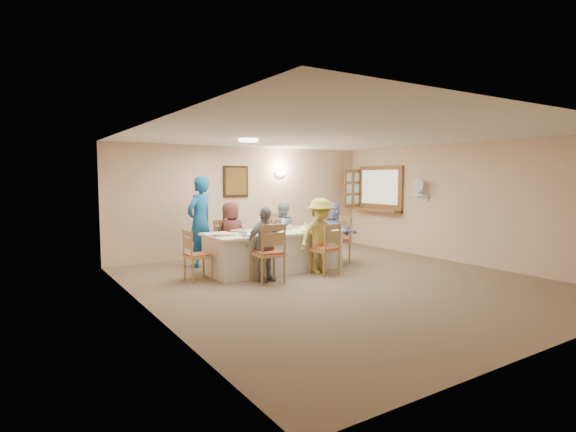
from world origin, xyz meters
TOP-DOWN VIEW (x-y plane):
  - ground at (0.00, 0.00)m, footprint 7.00×7.00m
  - room_walls at (0.00, 0.00)m, footprint 7.00×7.00m
  - wall_picture at (-0.30, 3.46)m, footprint 0.62×0.05m
  - wall_sconce at (0.90, 3.44)m, footprint 0.26×0.09m
  - ceiling_light at (-1.00, 1.50)m, footprint 0.36×0.36m
  - serving_hatch at (3.21, 2.40)m, footprint 0.06×1.50m
  - hatch_sill at (3.09, 2.40)m, footprint 0.30×1.50m
  - shutter_door at (2.95, 3.16)m, footprint 0.55×0.04m
  - fan_shelf at (3.13, 1.05)m, footprint 0.22×0.36m
  - desk_fan at (3.10, 1.05)m, footprint 0.30×0.30m
  - dining_table at (-0.47, 1.48)m, footprint 2.66×1.12m
  - chair_back_left at (-1.07, 2.28)m, footprint 0.54×0.54m
  - chair_back_right at (0.13, 2.28)m, footprint 0.58×0.58m
  - chair_front_left at (-1.07, 0.68)m, footprint 0.55×0.55m
  - chair_front_right at (0.13, 0.68)m, footprint 0.51×0.51m
  - chair_left_end at (-2.02, 1.48)m, footprint 0.45×0.45m
  - chair_right_end at (1.08, 1.48)m, footprint 0.51×0.51m
  - diner_back_left at (-1.07, 2.16)m, footprint 0.70×0.51m
  - diner_back_right at (0.13, 2.16)m, footprint 0.70×0.59m
  - diner_front_left at (-1.07, 0.80)m, footprint 0.82×0.46m
  - diner_front_right at (0.13, 0.80)m, footprint 0.92×0.54m
  - diner_right_end at (0.95, 1.48)m, footprint 1.20×0.39m
  - caregiver at (-1.52, 2.63)m, footprint 1.03×0.99m
  - placemat_fl at (-1.07, 1.06)m, footprint 0.38×0.28m
  - plate_fl at (-1.07, 1.06)m, footprint 0.23×0.23m
  - napkin_fl at (-0.89, 1.01)m, footprint 0.15×0.15m
  - placemat_fr at (0.13, 1.06)m, footprint 0.35×0.26m
  - plate_fr at (0.13, 1.06)m, footprint 0.23×0.23m
  - napkin_fr at (0.31, 1.01)m, footprint 0.15×0.15m
  - placemat_bl at (-1.07, 1.90)m, footprint 0.36×0.27m
  - plate_bl at (-1.07, 1.90)m, footprint 0.25×0.25m
  - napkin_bl at (-0.89, 1.85)m, footprint 0.15×0.15m
  - placemat_br at (0.13, 1.90)m, footprint 0.35×0.26m
  - plate_br at (0.13, 1.90)m, footprint 0.23×0.23m
  - napkin_br at (0.31, 1.85)m, footprint 0.14×0.14m
  - placemat_le at (-1.57, 1.48)m, footprint 0.37×0.27m
  - plate_le at (-1.57, 1.48)m, footprint 0.22×0.22m
  - napkin_le at (-1.39, 1.43)m, footprint 0.15×0.15m
  - placemat_re at (0.65, 1.48)m, footprint 0.35×0.26m
  - plate_re at (0.65, 1.48)m, footprint 0.25×0.25m
  - napkin_re at (0.83, 1.43)m, footprint 0.14×0.14m
  - teacup_a at (-1.28, 1.15)m, footprint 0.18×0.18m
  - teacup_b at (-0.07, 2.02)m, footprint 0.12×0.12m
  - bowl_a at (-0.75, 1.24)m, footprint 0.40×0.40m
  - bowl_b at (-0.11, 1.69)m, footprint 0.27×0.27m
  - condiment_ketchup at (-0.53, 1.47)m, footprint 0.11×0.11m
  - condiment_brown at (-0.39, 1.50)m, footprint 0.13×0.13m
  - condiment_malt at (-0.37, 1.46)m, footprint 0.14×0.14m
  - drinking_glass at (-0.62, 1.53)m, footprint 0.07×0.07m

SIDE VIEW (x-z plane):
  - ground at x=0.00m, z-range 0.00..0.00m
  - dining_table at x=-0.47m, z-range 0.00..0.76m
  - chair_left_end at x=-2.02m, z-range 0.00..0.90m
  - chair_back_left at x=-1.07m, z-range 0.00..0.95m
  - chair_front_right at x=0.13m, z-range 0.00..0.96m
  - chair_right_end at x=1.08m, z-range 0.00..0.96m
  - chair_back_right at x=0.13m, z-range 0.00..1.03m
  - chair_front_left at x=-1.07m, z-range 0.00..1.03m
  - diner_back_right at x=0.13m, z-range 0.00..1.28m
  - diner_right_end at x=0.95m, z-range 0.00..1.28m
  - diner_front_left at x=-1.07m, z-range 0.00..1.29m
  - diner_back_left at x=-1.07m, z-range 0.00..1.32m
  - diner_front_right at x=0.13m, z-range 0.00..1.41m
  - placemat_fl at x=-1.07m, z-range 0.76..0.77m
  - placemat_fr at x=0.13m, z-range 0.76..0.77m
  - placemat_bl at x=-1.07m, z-range 0.76..0.77m
  - placemat_br at x=0.13m, z-range 0.76..0.77m
  - placemat_le at x=-1.57m, z-range 0.76..0.77m
  - placemat_re at x=0.65m, z-range 0.76..0.77m
  - napkin_fl at x=-0.89m, z-range 0.77..0.77m
  - napkin_fr at x=0.31m, z-range 0.77..0.77m
  - napkin_bl at x=-0.89m, z-range 0.77..0.77m
  - napkin_br at x=0.31m, z-range 0.77..0.77m
  - napkin_le at x=-1.39m, z-range 0.77..0.77m
  - napkin_re at x=0.83m, z-range 0.77..0.77m
  - plate_fl at x=-1.07m, z-range 0.77..0.78m
  - plate_fr at x=0.13m, z-range 0.77..0.78m
  - plate_bl at x=-1.07m, z-range 0.77..0.78m
  - plate_br at x=0.13m, z-range 0.77..0.78m
  - plate_le at x=-1.57m, z-range 0.77..0.78m
  - plate_re at x=0.65m, z-range 0.77..0.78m
  - bowl_b at x=-0.11m, z-range 0.76..0.82m
  - bowl_a at x=-0.75m, z-range 0.76..0.82m
  - teacup_b at x=-0.07m, z-range 0.76..0.84m
  - teacup_a at x=-1.28m, z-range 0.76..0.85m
  - drinking_glass at x=-0.62m, z-range 0.76..0.87m
  - condiment_malt at x=-0.37m, z-range 0.76..0.91m
  - condiment_brown at x=-0.39m, z-range 0.76..0.98m
  - condiment_ketchup at x=-0.53m, z-range 0.76..1.01m
  - caregiver at x=-1.52m, z-range 0.00..1.82m
  - hatch_sill at x=3.09m, z-range 0.95..1.00m
  - fan_shelf at x=3.13m, z-range 1.39..1.41m
  - serving_hatch at x=3.21m, z-range 0.92..2.08m
  - shutter_door at x=2.95m, z-range 1.00..2.00m
  - room_walls at x=0.00m, z-range -1.99..5.01m
  - desk_fan at x=3.10m, z-range 1.41..1.69m
  - wall_picture at x=-0.30m, z-range 1.34..2.06m
  - wall_sconce at x=0.90m, z-range 1.81..1.99m
  - ceiling_light at x=-1.00m, z-range 2.45..2.50m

